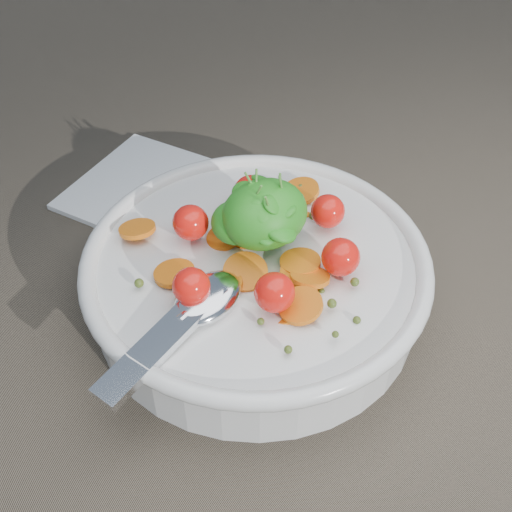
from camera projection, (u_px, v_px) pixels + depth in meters
ground at (235, 309)px, 0.60m from camera, size 6.00×6.00×0.00m
bowl at (256, 275)px, 0.58m from camera, size 0.33×0.31×0.13m
napkin at (143, 187)px, 0.73m from camera, size 0.21×0.20×0.01m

